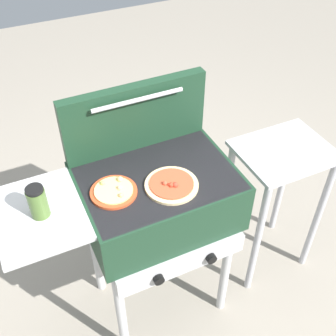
{
  "coord_description": "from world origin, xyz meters",
  "views": [
    {
      "loc": [
        -0.49,
        -1.15,
        2.05
      ],
      "look_at": [
        0.05,
        0.0,
        0.92
      ],
      "focal_mm": 44.87,
      "sensor_mm": 36.0,
      "label": 1
    }
  ],
  "objects_px": {
    "grill": "(155,201)",
    "sauce_jar": "(38,202)",
    "prep_table": "(277,186)",
    "pizza_cheese": "(114,191)",
    "pizza_pepperoni": "(172,185)"
  },
  "relations": [
    {
      "from": "grill",
      "to": "sauce_jar",
      "type": "relative_size",
      "value": 7.23
    },
    {
      "from": "grill",
      "to": "sauce_jar",
      "type": "bearing_deg",
      "value": -178.89
    },
    {
      "from": "sauce_jar",
      "to": "prep_table",
      "type": "xyz_separation_m",
      "value": [
        1.13,
        0.01,
        -0.4
      ]
    },
    {
      "from": "pizza_cheese",
      "to": "pizza_pepperoni",
      "type": "bearing_deg",
      "value": -15.9
    },
    {
      "from": "pizza_pepperoni",
      "to": "sauce_jar",
      "type": "xyz_separation_m",
      "value": [
        -0.5,
        0.07,
        0.06
      ]
    },
    {
      "from": "pizza_pepperoni",
      "to": "pizza_cheese",
      "type": "relative_size",
      "value": 1.16
    },
    {
      "from": "pizza_cheese",
      "to": "prep_table",
      "type": "height_order",
      "value": "pizza_cheese"
    },
    {
      "from": "grill",
      "to": "pizza_pepperoni",
      "type": "relative_size",
      "value": 4.5
    },
    {
      "from": "pizza_pepperoni",
      "to": "pizza_cheese",
      "type": "distance_m",
      "value": 0.23
    },
    {
      "from": "pizza_cheese",
      "to": "prep_table",
      "type": "xyz_separation_m",
      "value": [
        0.85,
        0.02,
        -0.34
      ]
    },
    {
      "from": "pizza_pepperoni",
      "to": "prep_table",
      "type": "xyz_separation_m",
      "value": [
        0.63,
        0.08,
        -0.34
      ]
    },
    {
      "from": "sauce_jar",
      "to": "grill",
      "type": "bearing_deg",
      "value": 1.11
    },
    {
      "from": "grill",
      "to": "prep_table",
      "type": "distance_m",
      "value": 0.7
    },
    {
      "from": "pizza_pepperoni",
      "to": "pizza_cheese",
      "type": "height_order",
      "value": "same"
    },
    {
      "from": "pizza_cheese",
      "to": "prep_table",
      "type": "relative_size",
      "value": 0.23
    }
  ]
}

